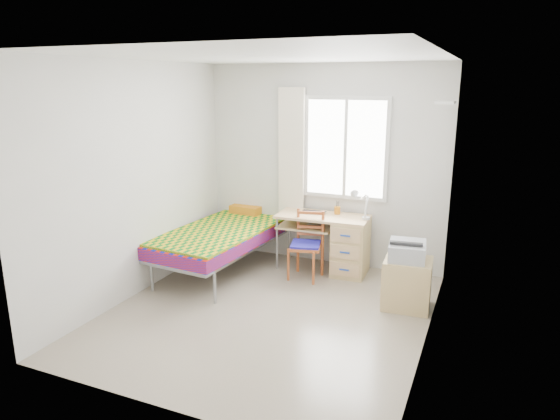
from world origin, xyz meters
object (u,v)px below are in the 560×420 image
object	(u,v)px
printer	(407,250)
desk	(345,243)
bed	(228,233)
chair	(308,240)
cabinet	(407,283)

from	to	relation	value
printer	desk	bearing A→B (deg)	135.34
bed	chair	distance (m)	1.09
chair	cabinet	bearing A→B (deg)	-30.92
desk	chair	distance (m)	0.50
chair	cabinet	size ratio (longest dim) A/B	1.56
bed	desk	size ratio (longest dim) A/B	1.93
bed	desk	bearing A→B (deg)	18.97
bed	cabinet	xyz separation A→B (m)	(2.36, -0.33, -0.19)
chair	printer	world-z (taller)	chair
cabinet	printer	bearing A→B (deg)	123.74
desk	chair	bearing A→B (deg)	-143.92
chair	printer	bearing A→B (deg)	-30.03
desk	cabinet	world-z (taller)	desk
bed	cabinet	size ratio (longest dim) A/B	4.23
bed	printer	world-z (taller)	bed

